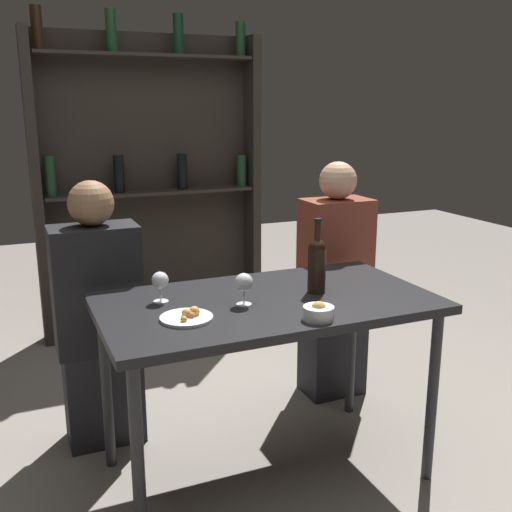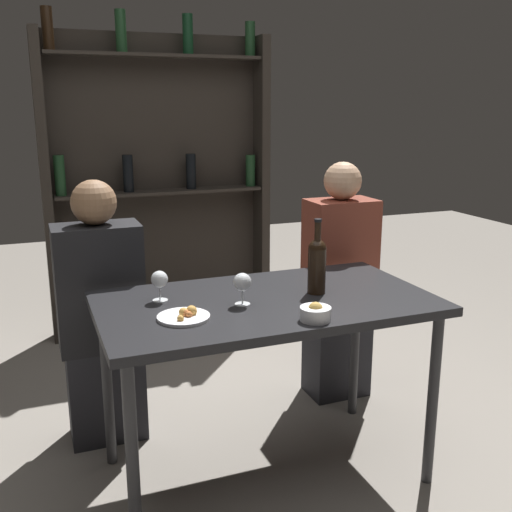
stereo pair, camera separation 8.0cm
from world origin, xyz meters
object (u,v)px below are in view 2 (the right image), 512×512
Objects in this scene: food_plate_0 at (185,316)px; snack_bowl at (315,313)px; wine_glass_1 at (159,280)px; seated_person_right at (339,288)px; seated_person_left at (102,321)px; wine_bottle at (317,263)px; wine_glass_0 at (242,283)px.

food_plate_0 is 0.47m from snack_bowl.
wine_glass_1 reaches higher than food_plate_0.
wine_glass_1 is 0.25m from food_plate_0.
wine_glass_1 is 0.10× the size of seated_person_right.
snack_bowl is (0.47, -0.42, -0.06)m from wine_glass_1.
seated_person_right is at bearing -0.00° from seated_person_left.
food_plate_0 is 1.70× the size of snack_bowl.
seated_person_left reaches higher than food_plate_0.
snack_bowl is at bearing -117.59° from wine_bottle.
wine_bottle is 0.60m from food_plate_0.
wine_bottle is 1.02m from seated_person_left.
wine_bottle reaches higher than snack_bowl.
wine_bottle is 0.25× the size of seated_person_right.
seated_person_right is at bearing 37.47° from wine_glass_0.
seated_person_right is at bearing 21.65° from wine_glass_1.
snack_bowl is 1.01m from seated_person_right.
seated_person_left is at bearing 180.00° from seated_person_right.
wine_bottle is 2.52× the size of wine_glass_1.
snack_bowl is at bearing -124.05° from seated_person_right.
seated_person_left is (-0.22, 0.64, -0.21)m from food_plate_0.
seated_person_right is (0.74, 0.57, -0.27)m from wine_glass_0.
wine_glass_1 reaches higher than snack_bowl.
wine_bottle is at bearing -33.84° from seated_person_left.
wine_glass_0 is (-0.33, -0.03, -0.04)m from wine_bottle.
seated_person_left is at bearing 129.74° from wine_glass_0.
seated_person_left is 0.97× the size of seated_person_right.
snack_bowl is (-0.15, -0.28, -0.10)m from wine_bottle.
seated_person_left is (-0.80, 0.54, -0.33)m from wine_bottle.
food_plate_0 is at bearing -70.60° from seated_person_left.
seated_person_right is (0.56, 0.82, -0.21)m from snack_bowl.
snack_bowl is at bearing -41.53° from wine_glass_1.
seated_person_left is at bearing 146.16° from wine_bottle.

